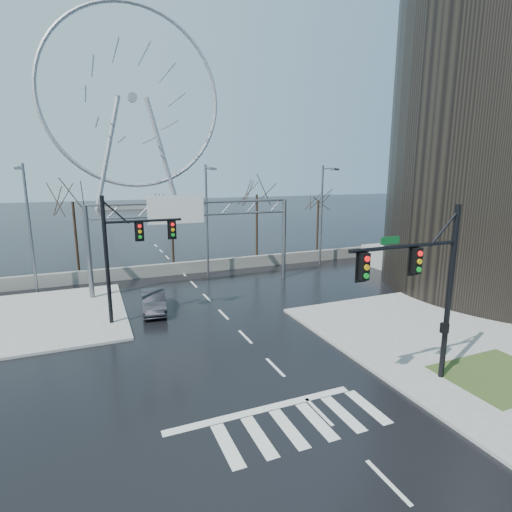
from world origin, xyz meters
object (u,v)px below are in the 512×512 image
signal_mast_near (428,280)px  ferris_wheel (133,105)px  sign_gantry (190,225)px  car (154,301)px  signal_mast_far (126,247)px

signal_mast_near → ferris_wheel: 101.29m
sign_gantry → car: sign_gantry is taller
signal_mast_far → signal_mast_near: bearing=-49.7°
signal_mast_near → signal_mast_far: (-11.01, 13.00, -0.04)m
sign_gantry → car: 7.40m
sign_gantry → ferris_wheel: (5.38, 80.04, 20.95)m
signal_mast_far → sign_gantry: (5.49, 6.00, 0.35)m
signal_mast_near → ferris_wheel: size_ratio=0.16×
sign_gantry → ferris_wheel: 82.91m
sign_gantry → car: bearing=-130.1°
sign_gantry → car: size_ratio=3.77×
sign_gantry → ferris_wheel: ferris_wheel is taller
sign_gantry → signal_mast_far: bearing=-132.5°
ferris_wheel → signal_mast_near: bearing=-89.9°
ferris_wheel → car: bearing=-96.2°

